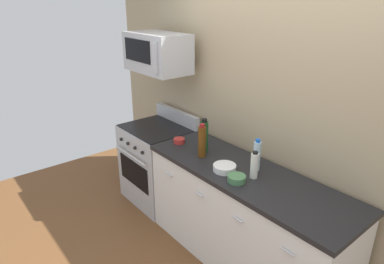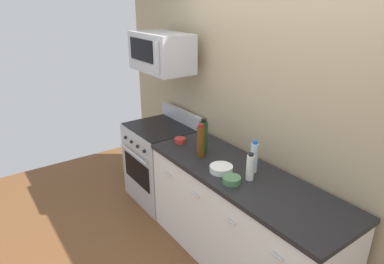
# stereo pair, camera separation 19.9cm
# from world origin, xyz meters

# --- Properties ---
(ground_plane) EXTENTS (6.06, 6.06, 0.00)m
(ground_plane) POSITION_xyz_m (0.00, 0.00, 0.00)
(ground_plane) COLOR brown
(back_wall) EXTENTS (5.05, 0.10, 2.70)m
(back_wall) POSITION_xyz_m (0.00, 0.41, 1.35)
(back_wall) COLOR tan
(back_wall) RESTS_ON ground_plane
(counter_unit) EXTENTS (1.96, 0.66, 0.92)m
(counter_unit) POSITION_xyz_m (0.00, -0.00, 0.46)
(counter_unit) COLOR white
(counter_unit) RESTS_ON ground_plane
(range_oven) EXTENTS (0.76, 0.69, 1.07)m
(range_oven) POSITION_xyz_m (-1.36, 0.00, 0.47)
(range_oven) COLOR #B7BABF
(range_oven) RESTS_ON ground_plane
(microwave) EXTENTS (0.74, 0.44, 0.40)m
(microwave) POSITION_xyz_m (-1.36, 0.05, 1.75)
(microwave) COLOR #B7BABF
(bottle_water_clear) EXTENTS (0.06, 0.06, 0.28)m
(bottle_water_clear) POSITION_xyz_m (0.02, 0.10, 1.05)
(bottle_water_clear) COLOR silver
(bottle_water_clear) RESTS_ON countertop_slab
(bottle_wine_amber) EXTENTS (0.07, 0.07, 0.32)m
(bottle_wine_amber) POSITION_xyz_m (-0.47, -0.08, 1.07)
(bottle_wine_amber) COLOR #59330F
(bottle_wine_amber) RESTS_ON countertop_slab
(bottle_vinegar_white) EXTENTS (0.06, 0.06, 0.23)m
(bottle_vinegar_white) POSITION_xyz_m (0.09, -0.02, 1.03)
(bottle_vinegar_white) COLOR silver
(bottle_vinegar_white) RESTS_ON countertop_slab
(bottle_wine_green) EXTENTS (0.08, 0.08, 0.33)m
(bottle_wine_green) POSITION_xyz_m (-0.54, -0.00, 1.08)
(bottle_wine_green) COLOR #19471E
(bottle_wine_green) RESTS_ON countertop_slab
(bowl_white_ceramic) EXTENTS (0.20, 0.20, 0.05)m
(bowl_white_ceramic) POSITION_xyz_m (-0.14, -0.12, 0.95)
(bowl_white_ceramic) COLOR white
(bowl_white_ceramic) RESTS_ON countertop_slab
(bowl_green_glaze) EXTENTS (0.15, 0.15, 0.05)m
(bowl_green_glaze) POSITION_xyz_m (0.05, -0.17, 0.95)
(bowl_green_glaze) COLOR #477A4C
(bowl_green_glaze) RESTS_ON countertop_slab
(bowl_red_small) EXTENTS (0.11, 0.11, 0.05)m
(bowl_red_small) POSITION_xyz_m (-0.85, -0.06, 0.95)
(bowl_red_small) COLOR #B72D28
(bowl_red_small) RESTS_ON countertop_slab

